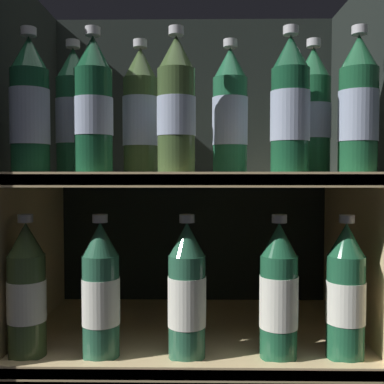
{
  "coord_description": "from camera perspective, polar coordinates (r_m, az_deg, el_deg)",
  "views": [
    {
      "loc": [
        0.01,
        -0.72,
        0.61
      ],
      "look_at": [
        0.0,
        0.14,
        0.57
      ],
      "focal_mm": 42.0,
      "sensor_mm": 36.0,
      "label": 1
    }
  ],
  "objects": [
    {
      "name": "shelf_upper",
      "position": [
        0.93,
        0.05,
        -7.92
      ],
      "size": [
        0.68,
        0.4,
        0.61
      ],
      "color": "#DBBC84",
      "rests_on": "ground_plane"
    },
    {
      "name": "fridge_side_right",
      "position": [
        0.98,
        20.89,
        -4.4
      ],
      "size": [
        0.02,
        0.44,
        0.98
      ],
      "primitive_type": "cube",
      "color": "black",
      "rests_on": "ground_plane"
    },
    {
      "name": "bottle_upper_front_2",
      "position": [
        0.78,
        -2.01,
        10.6
      ],
      "size": [
        0.07,
        0.07,
        0.25
      ],
      "color": "#384C28",
      "rests_on": "shelf_upper"
    },
    {
      "name": "bottle_upper_back_0",
      "position": [
        0.88,
        -14.79,
        9.5
      ],
      "size": [
        0.07,
        0.07,
        0.25
      ],
      "color": "#1E5638",
      "rests_on": "shelf_upper"
    },
    {
      "name": "bottle_upper_front_3",
      "position": [
        0.79,
        12.34,
        10.33
      ],
      "size": [
        0.07,
        0.07,
        0.25
      ],
      "color": "#144228",
      "rests_on": "shelf_upper"
    },
    {
      "name": "fridge_side_left",
      "position": [
        0.99,
        -20.6,
        -4.34
      ],
      "size": [
        0.02,
        0.44,
        0.98
      ],
      "primitive_type": "cube",
      "color": "black",
      "rests_on": "ground_plane"
    },
    {
      "name": "bottle_lower_front_2",
      "position": [
        0.8,
        -0.65,
        -12.76
      ],
      "size": [
        0.07,
        0.07,
        0.25
      ],
      "color": "#285B42",
      "rests_on": "shelf_lower"
    },
    {
      "name": "bottle_upper_back_2",
      "position": [
        0.85,
        4.85,
        9.8
      ],
      "size": [
        0.07,
        0.07,
        0.25
      ],
      "color": "#1E5638",
      "rests_on": "shelf_upper"
    },
    {
      "name": "bottle_upper_back_1",
      "position": [
        0.86,
        -6.56,
        9.75
      ],
      "size": [
        0.07,
        0.07,
        0.25
      ],
      "color": "#384C28",
      "rests_on": "shelf_upper"
    },
    {
      "name": "bottle_upper_front_4",
      "position": [
        0.82,
        20.35,
        9.94
      ],
      "size": [
        0.07,
        0.07,
        0.25
      ],
      "color": "#194C2D",
      "rests_on": "shelf_upper"
    },
    {
      "name": "shelf_lower",
      "position": [
        0.98,
        0.04,
        -20.05
      ],
      "size": [
        0.68,
        0.4,
        0.29
      ],
      "color": "#DBBC84",
      "rests_on": "ground_plane"
    },
    {
      "name": "fridge_back_wall",
      "position": [
        1.13,
        0.2,
        -3.34
      ],
      "size": [
        0.72,
        0.02,
        0.98
      ],
      "primitive_type": "cube",
      "color": "black",
      "rests_on": "ground_plane"
    },
    {
      "name": "bottle_upper_front_0",
      "position": [
        0.83,
        -19.9,
        9.86
      ],
      "size": [
        0.07,
        0.07,
        0.25
      ],
      "color": "#144228",
      "rests_on": "shelf_upper"
    },
    {
      "name": "bottle_lower_front_1",
      "position": [
        0.81,
        -11.52,
        -12.46
      ],
      "size": [
        0.07,
        0.07,
        0.25
      ],
      "color": "#285B42",
      "rests_on": "shelf_lower"
    },
    {
      "name": "bottle_lower_front_0",
      "position": [
        0.85,
        -20.26,
        -11.88
      ],
      "size": [
        0.07,
        0.07,
        0.25
      ],
      "color": "#384C28",
      "rests_on": "shelf_lower"
    },
    {
      "name": "bottle_lower_front_3",
      "position": [
        0.81,
        10.96,
        -12.59
      ],
      "size": [
        0.07,
        0.07,
        0.25
      ],
      "color": "#1E5638",
      "rests_on": "shelf_lower"
    },
    {
      "name": "bottle_upper_front_1",
      "position": [
        0.8,
        -12.4,
        10.35
      ],
      "size": [
        0.07,
        0.07,
        0.25
      ],
      "color": "#144228",
      "rests_on": "shelf_upper"
    },
    {
      "name": "bottle_upper_back_3",
      "position": [
        0.88,
        15.1,
        9.6
      ],
      "size": [
        0.07,
        0.07,
        0.25
      ],
      "color": "#194C2D",
      "rests_on": "shelf_upper"
    },
    {
      "name": "bottle_lower_front_4",
      "position": [
        0.84,
        18.94,
        -12.12
      ],
      "size": [
        0.07,
        0.07,
        0.25
      ],
      "color": "#1E5638",
      "rests_on": "shelf_lower"
    }
  ]
}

